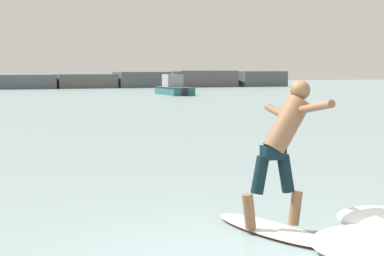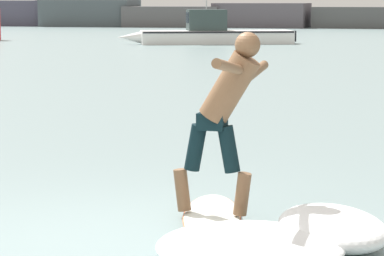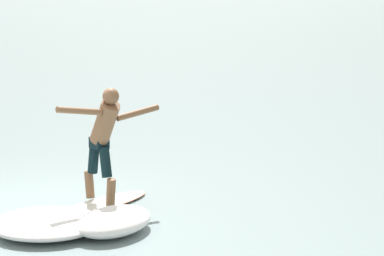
{
  "view_description": "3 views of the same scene",
  "coord_description": "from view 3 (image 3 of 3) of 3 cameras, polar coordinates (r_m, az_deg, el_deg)",
  "views": [
    {
      "loc": [
        -3.12,
        -5.63,
        1.92
      ],
      "look_at": [
        0.27,
        2.53,
        1.12
      ],
      "focal_mm": 60.0,
      "sensor_mm": 36.0,
      "label": 1
    },
    {
      "loc": [
        2.35,
        -7.45,
        2.1
      ],
      "look_at": [
        0.17,
        2.01,
        0.72
      ],
      "focal_mm": 85.0,
      "sensor_mm": 36.0,
      "label": 2
    },
    {
      "loc": [
        11.15,
        -6.82,
        3.52
      ],
      "look_at": [
        0.8,
        2.56,
        1.0
      ],
      "focal_mm": 85.0,
      "sensor_mm": 36.0,
      "label": 3
    }
  ],
  "objects": [
    {
      "name": "wave_foam_at_nose",
      "position": [
        12.17,
        -4.95,
        -5.85
      ],
      "size": [
        1.35,
        1.58,
        0.31
      ],
      "color": "white",
      "rests_on": "ground"
    },
    {
      "name": "ground_plane",
      "position": [
        13.53,
        -10.39,
        -5.01
      ],
      "size": [
        200.0,
        200.0,
        0.0
      ],
      "primitive_type": "plane",
      "color": "gray"
    },
    {
      "name": "surfboard",
      "position": [
        13.48,
        -5.88,
        -4.8
      ],
      "size": [
        0.92,
        2.15,
        0.2
      ],
      "color": "white",
      "rests_on": "ground"
    },
    {
      "name": "surfer",
      "position": [
        13.15,
        -5.54,
        -0.39
      ],
      "size": [
        0.86,
        1.68,
        1.74
      ],
      "color": "brown",
      "rests_on": "surfboard"
    },
    {
      "name": "wave_foam_at_tail",
      "position": [
        12.31,
        -9.08,
        -5.93
      ],
      "size": [
        1.95,
        1.94,
        0.24
      ],
      "color": "white",
      "rests_on": "ground"
    }
  ]
}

